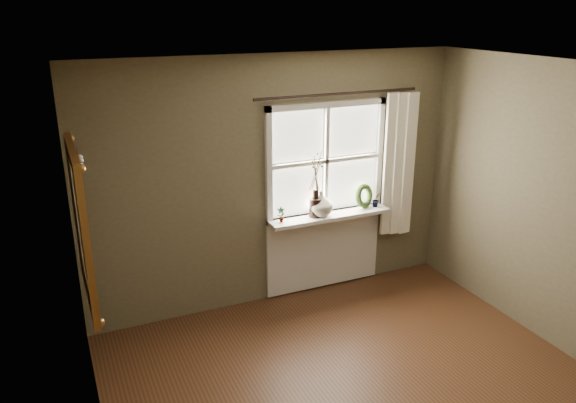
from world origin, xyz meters
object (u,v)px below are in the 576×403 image
Objects in this scene: dark_jug at (315,207)px; wreath at (364,198)px; cream_vase at (321,203)px; gilt_mirror at (81,226)px.

wreath is at bearing 3.72° from dark_jug.
wreath is at bearing 4.16° from cream_vase.
wreath reaches higher than dark_jug.
cream_vase is at bearing 18.57° from gilt_mirror.
gilt_mirror is at bearing -160.95° from dark_jug.
gilt_mirror is at bearing -161.43° from cream_vase.
dark_jug is 0.07m from cream_vase.
dark_jug is at bearing 161.47° from wreath.
gilt_mirror reaches higher than wreath.
cream_vase is 0.55m from wreath.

